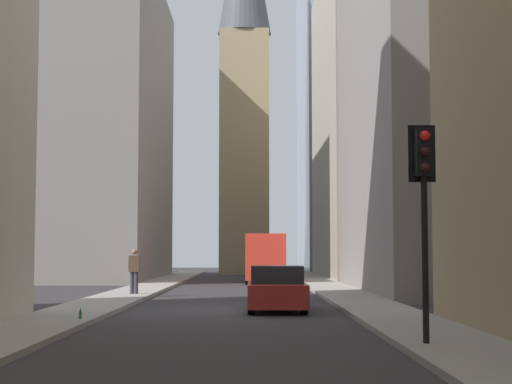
{
  "coord_description": "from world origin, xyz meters",
  "views": [
    {
      "loc": [
        -25.73,
        -0.63,
        1.85
      ],
      "look_at": [
        15.57,
        -0.85,
        4.89
      ],
      "focal_mm": 56.9,
      "sensor_mm": 36.0,
      "label": 1
    }
  ],
  "objects_px": {
    "pedestrian": "(134,269)",
    "traffic_light_foreground": "(424,181)",
    "delivery_truck": "(265,258)",
    "discarded_bottle": "(80,315)",
    "sedan_red": "(276,290)"
  },
  "relations": [
    {
      "from": "delivery_truck",
      "to": "traffic_light_foreground",
      "type": "distance_m",
      "value": 32.66
    },
    {
      "from": "discarded_bottle",
      "to": "sedan_red",
      "type": "bearing_deg",
      "value": -47.6
    },
    {
      "from": "pedestrian",
      "to": "discarded_bottle",
      "type": "height_order",
      "value": "pedestrian"
    },
    {
      "from": "pedestrian",
      "to": "traffic_light_foreground",
      "type": "bearing_deg",
      "value": -155.64
    },
    {
      "from": "discarded_bottle",
      "to": "traffic_light_foreground",
      "type": "bearing_deg",
      "value": -125.51
    },
    {
      "from": "traffic_light_foreground",
      "to": "pedestrian",
      "type": "distance_m",
      "value": 19.61
    },
    {
      "from": "traffic_light_foreground",
      "to": "discarded_bottle",
      "type": "bearing_deg",
      "value": 54.49
    },
    {
      "from": "delivery_truck",
      "to": "pedestrian",
      "type": "xyz_separation_m",
      "value": [
        -14.75,
        5.55,
        -0.33
      ]
    },
    {
      "from": "sedan_red",
      "to": "delivery_truck",
      "type": "bearing_deg",
      "value": -0.0
    },
    {
      "from": "delivery_truck",
      "to": "traffic_light_foreground",
      "type": "bearing_deg",
      "value": -175.6
    },
    {
      "from": "sedan_red",
      "to": "traffic_light_foreground",
      "type": "xyz_separation_m",
      "value": [
        -10.11,
        -2.5,
        2.52
      ]
    },
    {
      "from": "sedan_red",
      "to": "discarded_bottle",
      "type": "height_order",
      "value": "sedan_red"
    },
    {
      "from": "sedan_red",
      "to": "pedestrian",
      "type": "distance_m",
      "value": 9.47
    },
    {
      "from": "delivery_truck",
      "to": "traffic_light_foreground",
      "type": "height_order",
      "value": "traffic_light_foreground"
    },
    {
      "from": "traffic_light_foreground",
      "to": "discarded_bottle",
      "type": "height_order",
      "value": "traffic_light_foreground"
    }
  ]
}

